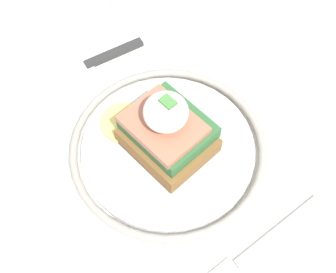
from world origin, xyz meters
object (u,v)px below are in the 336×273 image
object	(u,v)px
sandwich	(166,129)
fork	(260,246)
plate	(168,148)
knife	(89,64)

from	to	relation	value
sandwich	fork	bearing A→B (deg)	176.61
plate	sandwich	world-z (taller)	sandwich
sandwich	knife	size ratio (longest dim) A/B	0.71
plate	knife	world-z (taller)	plate
plate	fork	bearing A→B (deg)	176.60
knife	fork	bearing A→B (deg)	175.80
plate	fork	distance (m)	0.15
plate	knife	size ratio (longest dim) A/B	1.23
fork	knife	size ratio (longest dim) A/B	0.85
sandwich	fork	size ratio (longest dim) A/B	0.84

